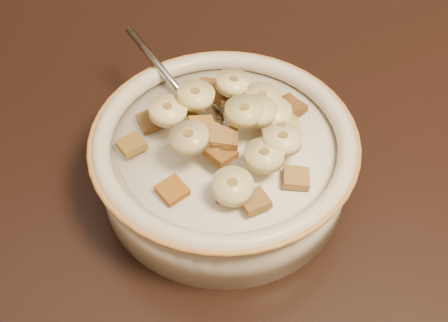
{
  "coord_description": "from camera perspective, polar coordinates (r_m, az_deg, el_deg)",
  "views": [
    {
      "loc": [
        -0.07,
        -0.36,
        1.14
      ],
      "look_at": [
        -0.05,
        -0.05,
        0.78
      ],
      "focal_mm": 45.0,
      "sensor_mm": 36.0,
      "label": 1
    }
  ],
  "objects": [
    {
      "name": "table",
      "position": [
        0.56,
        5.45,
        0.92
      ],
      "size": [
        1.4,
        0.91,
        0.04
      ],
      "primitive_type": "cube",
      "rotation": [
        0.0,
        0.0,
        -0.0
      ],
      "color": "black",
      "rests_on": "floor"
    },
    {
      "name": "cereal_bowl",
      "position": [
        0.48,
        -0.0,
        -0.36
      ],
      "size": [
        0.21,
        0.21,
        0.05
      ],
      "primitive_type": "cylinder",
      "color": "beige",
      "rests_on": "table"
    },
    {
      "name": "milk",
      "position": [
        0.46,
        0.0,
        1.66
      ],
      "size": [
        0.18,
        0.18,
        0.0
      ],
      "primitive_type": "cylinder",
      "color": "white",
      "rests_on": "cereal_bowl"
    },
    {
      "name": "spoon",
      "position": [
        0.48,
        -2.36,
        4.46
      ],
      "size": [
        0.06,
        0.06,
        0.01
      ],
      "primitive_type": "ellipsoid",
      "rotation": [
        0.0,
        0.0,
        3.73
      ],
      "color": "#B4B4B4",
      "rests_on": "cereal_bowl"
    },
    {
      "name": "cereal_square_0",
      "position": [
        0.44,
        0.1,
        2.37
      ],
      "size": [
        0.02,
        0.02,
        0.01
      ],
      "primitive_type": "cube",
      "rotation": [
        0.03,
        -0.02,
        1.53
      ],
      "color": "brown",
      "rests_on": "milk"
    },
    {
      "name": "cereal_square_1",
      "position": [
        0.42,
        0.74,
        -3.29
      ],
      "size": [
        0.02,
        0.02,
        0.01
      ],
      "primitive_type": "cube",
      "rotation": [
        0.24,
        0.07,
        2.95
      ],
      "color": "brown",
      "rests_on": "milk"
    },
    {
      "name": "cereal_square_2",
      "position": [
        0.42,
        3.11,
        -4.08
      ],
      "size": [
        0.03,
        0.03,
        0.01
      ],
      "primitive_type": "cube",
      "rotation": [
        -0.12,
        -0.01,
        0.39
      ],
      "color": "olive",
      "rests_on": "milk"
    },
    {
      "name": "cereal_square_3",
      "position": [
        0.43,
        -5.28,
        -2.97
      ],
      "size": [
        0.03,
        0.03,
        0.01
      ],
      "primitive_type": "cube",
      "rotation": [
        -0.02,
        -0.12,
        2.23
      ],
      "color": "#985B19",
      "rests_on": "milk"
    },
    {
      "name": "cereal_square_4",
      "position": [
        0.44,
        -0.47,
        2.48
      ],
      "size": [
        0.02,
        0.02,
        0.01
      ],
      "primitive_type": "cube",
      "rotation": [
        0.06,
        -0.05,
        2.99
      ],
      "color": "brown",
      "rests_on": "milk"
    },
    {
      "name": "cereal_square_5",
      "position": [
        0.48,
        0.65,
        6.58
      ],
      "size": [
        0.02,
        0.02,
        0.01
      ],
      "primitive_type": "cube",
      "rotation": [
        0.15,
        -0.05,
        1.71
      ],
      "color": "brown",
      "rests_on": "milk"
    },
    {
      "name": "cereal_square_6",
      "position": [
        0.46,
        5.65,
        3.36
      ],
      "size": [
        0.03,
        0.03,
        0.01
      ],
      "primitive_type": "cube",
      "rotation": [
        0.02,
        0.11,
        1.89
      ],
      "color": "brown",
      "rests_on": "milk"
    },
    {
      "name": "cereal_square_7",
      "position": [
        0.47,
        5.23,
        4.54
      ],
      "size": [
        0.03,
        0.03,
        0.01
      ],
      "primitive_type": "cube",
      "rotation": [
        0.04,
        0.09,
        2.4
      ],
      "color": "brown",
      "rests_on": "milk"
    },
    {
      "name": "cereal_square_8",
      "position": [
        0.44,
        7.35,
        -1.69
      ],
      "size": [
        0.02,
        0.02,
        0.01
      ],
      "primitive_type": "cube",
      "rotation": [
        0.1,
        0.04,
        1.47
      ],
      "color": "olive",
      "rests_on": "milk"
    },
    {
      "name": "cereal_square_9",
      "position": [
        0.49,
        -1.42,
        6.88
      ],
      "size": [
        0.02,
        0.02,
        0.01
      ],
      "primitive_type": "cube",
      "rotation": [
        -0.2,
        0.05,
        1.43
      ],
      "color": "brown",
      "rests_on": "milk"
    },
    {
      "name": "cereal_square_10",
      "position": [
        0.49,
        6.63,
        5.59
      ],
      "size": [
        0.03,
        0.03,
        0.01
      ],
      "primitive_type": "cube",
      "rotation": [
        0.18,
        0.11,
        0.72
      ],
      "color": "brown",
      "rests_on": "milk"
    },
    {
      "name": "cereal_square_11",
      "position": [
        0.47,
        -4.13,
        4.81
      ],
      "size": [
        0.02,
        0.02,
        0.01
      ],
      "primitive_type": "cube",
      "rotation": [
        0.08,
        -0.05,
        1.34
      ],
      "color": "brown",
      "rests_on": "milk"
    },
    {
      "name": "cereal_square_12",
      "position": [
        0.45,
        -2.19,
        3.46
      ],
      "size": [
        0.03,
        0.02,
        0.01
      ],
      "primitive_type": "cube",
      "rotation": [
        0.24,
        -0.1,
        1.83
      ],
      "color": "brown",
      "rests_on": "milk"
    },
    {
      "name": "cereal_square_13",
      "position": [
        0.44,
        -0.92,
        2.14
      ],
      "size": [
        0.03,
        0.03,
        0.01
      ],
      "primitive_type": "cube",
      "rotation": [
        0.04,
        -0.09,
        0.82
      ],
      "color": "#99612F",
      "rests_on": "milk"
    },
    {
      "name": "cereal_square_14",
      "position": [
        0.5,
        1.71,
        7.45
      ],
      "size": [
        0.02,
        0.02,
        0.01
      ],
      "primitive_type": "cube",
      "rotation": [
        0.05,
        0.14,
        1.4
      ],
      "color": "olive",
      "rests_on": "milk"
    },
    {
      "name": "cereal_square_15",
      "position": [
        0.43,
        -0.35,
        0.79
      ],
      "size": [
        0.03,
        0.03,
        0.01
      ],
      "primitive_type": "cube",
      "rotation": [
        0.02,
        0.17,
        0.75
      ],
      "color": "brown",
      "rests_on": "milk"
    },
    {
      "name": "cereal_square_16",
      "position": [
        0.5,
        -1.66,
        7.6
      ],
      "size": [
        0.03,
        0.03,
        0.01
      ],
      "primitive_type": "cube",
      "rotation": [
        0.13,
        0.16,
        2.79
      ],
      "color": "brown",
      "rests_on": "milk"
    },
    {
      "name": "cereal_square_17",
      "position": [
        0.48,
        -7.47,
        4.07
      ],
      "size": [
        0.03,
        0.03,
        0.01
      ],
      "primitive_type": "cube",
      "rotation": [
        0.11,
        -0.1,
        0.4
      ],
      "color": "brown",
      "rests_on": "milk"
    },
    {
      "name": "cereal_square_18",
      "position": [
        0.48,
        5.5,
        5.54
      ],
      "size": [
        0.02,
        0.02,
        0.01
      ],
      "primitive_type": "cube",
      "rotation": [
        -0.23,
        0.05,
        1.52
      ],
      "color": "brown",
      "rests_on": "milk"
    },
    {
      "name": "cereal_square_19",
      "position": [
        0.46,
        -9.38,
        1.66
      ],
      "size": [
        0.03,
        0.03,
        0.01
      ],
      "primitive_type": "cube",
      "rotation": [
        -0.02,
        0.13,
        2.13
      ],
      "color": "brown",
      "rests_on": "milk"
    },
    {
      "name": "cereal_square_20",
      "position": [
        0.49,
        6.09,
        5.13
      ],
      "size": [
        0.03,
        0.03,
        0.01
      ],
      "primitive_type": "cube",
      "rotation": [
        -0.12,
        -0.15,
        0.96
      ],
      "color": "olive",
      "rests_on": "milk"
    },
    {
      "name": "cereal_square_21",
      "position": [
        0.49,
        6.89,
        5.43
      ],
      "size": [
        0.03,
        0.03,
        0.01
      ],
      "primitive_type": "cube",
      "rotation": [
        0.12,
        0.14,
        2.21
      ],
      "color": "brown",
      "rests_on": "milk"
    },
    {
      "name": "banana_slice_0",
      "position": [
        0.41,
        0.88,
        -2.57
      ],
      "size": [
        0.03,
        0.03,
        0.01
      ],
      "primitive_type": "cylinder",
      "rotation": [
        0.09,
        0.06,
        0.1
      ],
      "color": "beige",
      "rests_on": "milk"
    },
    {
      "name": "banana_slice_1",
      "position": [
        0.44,
        2.07,
        5.06
      ],
      "size": [
        0.04,
        0.04,
        0.01
      ],
      "primitive_type": "cylinder",
      "rotation": [
        -0.03,
        0.01,
        0.42
      ],
      "color": "#C7BD64",
      "rests_on": "milk"
    },
    {
      "name": "banana_slice_2",
      "position": [
        0.43,
        -3.57,
        2.35
      ],
      "size": [
        0.04,
        0.04,
        0.01
      ],
      "primitive_type": "cylinder",
      "rotation": [
        -0.14,
        0.02,
        1.42
      ],
      "color": "#D7BA79",
      "rests_on": "milk"
    },
    {
      "name": "banana_slice_3",
      "position": [
        0.46,
        4.98,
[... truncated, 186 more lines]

